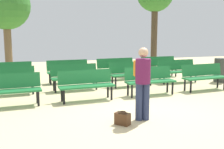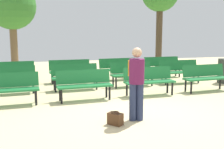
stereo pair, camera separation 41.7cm
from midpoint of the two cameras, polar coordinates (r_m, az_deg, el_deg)
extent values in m
plane|color=beige|center=(7.03, 6.75, -7.61)|extent=(24.00, 24.00, 0.00)
cube|color=#1E7238|center=(7.81, -19.28, -3.11)|extent=(1.62, 0.54, 0.05)
cube|color=#1E7238|center=(7.96, -19.34, -1.10)|extent=(1.60, 0.22, 0.40)
cylinder|color=black|center=(7.71, -14.00, -4.76)|extent=(0.06, 0.06, 0.40)
cylinder|color=black|center=(8.02, -14.16, -4.22)|extent=(0.06, 0.06, 0.40)
cube|color=#1E7238|center=(7.96, -4.18, -2.39)|extent=(1.63, 0.54, 0.05)
cube|color=#1E7238|center=(8.11, -4.53, -0.42)|extent=(1.60, 0.23, 0.40)
cylinder|color=black|center=(7.73, -8.94, -4.57)|extent=(0.06, 0.06, 0.40)
cylinder|color=black|center=(8.05, 0.97, -3.89)|extent=(0.06, 0.06, 0.40)
cylinder|color=black|center=(8.03, -9.30, -4.05)|extent=(0.06, 0.06, 0.40)
cylinder|color=black|center=(8.35, 0.26, -3.42)|extent=(0.06, 0.06, 0.40)
cube|color=#1E7238|center=(8.67, 9.23, -1.54)|extent=(1.62, 0.50, 0.05)
cube|color=#1E7238|center=(8.80, 8.71, 0.26)|extent=(1.60, 0.18, 0.40)
cylinder|color=black|center=(8.29, 5.28, -3.55)|extent=(0.06, 0.06, 0.40)
cylinder|color=black|center=(8.89, 13.72, -2.91)|extent=(0.06, 0.06, 0.40)
cylinder|color=black|center=(8.58, 4.50, -3.10)|extent=(0.06, 0.06, 0.40)
cylinder|color=black|center=(9.16, 12.72, -2.51)|extent=(0.06, 0.06, 0.40)
cube|color=#1E7238|center=(9.77, 20.22, -0.79)|extent=(1.63, 0.57, 0.05)
cube|color=#1E7238|center=(9.88, 19.57, 0.80)|extent=(1.60, 0.25, 0.40)
cylinder|color=black|center=(9.26, 17.38, -2.59)|extent=(0.06, 0.06, 0.40)
cylinder|color=black|center=(9.51, 16.25, -2.23)|extent=(0.06, 0.06, 0.40)
cylinder|color=black|center=(10.37, 22.61, -1.65)|extent=(0.06, 0.06, 0.40)
cube|color=#1E7238|center=(9.27, -19.24, -1.24)|extent=(1.63, 0.56, 0.05)
cube|color=#1E7238|center=(9.43, -19.30, 0.43)|extent=(1.60, 0.24, 0.40)
cylinder|color=black|center=(9.17, -14.80, -2.59)|extent=(0.06, 0.06, 0.40)
cylinder|color=black|center=(9.48, -14.92, -2.21)|extent=(0.06, 0.06, 0.40)
cube|color=#1E7238|center=(9.40, -6.34, -0.64)|extent=(1.62, 0.54, 0.05)
cube|color=#1E7238|center=(9.56, -6.60, 1.00)|extent=(1.60, 0.22, 0.40)
cylinder|color=black|center=(9.18, -10.40, -2.42)|extent=(0.06, 0.06, 0.40)
cylinder|color=black|center=(9.45, -1.96, -1.94)|extent=(0.06, 0.06, 0.40)
cylinder|color=black|center=(9.49, -10.65, -2.05)|extent=(0.06, 0.06, 0.40)
cylinder|color=black|center=(9.75, -2.47, -1.60)|extent=(0.06, 0.06, 0.40)
cube|color=#1E7238|center=(10.00, 5.52, -0.04)|extent=(1.63, 0.57, 0.05)
cube|color=#1E7238|center=(10.15, 5.08, 1.50)|extent=(1.60, 0.25, 0.40)
cylinder|color=black|center=(9.63, 2.09, -1.73)|extent=(0.06, 0.06, 0.40)
cylinder|color=black|center=(10.21, 9.46, -1.23)|extent=(0.06, 0.06, 0.40)
cylinder|color=black|center=(9.93, 1.43, -1.40)|extent=(0.06, 0.06, 0.40)
cylinder|color=black|center=(10.48, 8.63, -0.94)|extent=(0.06, 0.06, 0.40)
cube|color=#1E7238|center=(10.94, 15.10, 0.47)|extent=(1.61, 0.49, 0.05)
cube|color=#1E7238|center=(11.07, 14.63, 1.88)|extent=(1.60, 0.17, 0.40)
cylinder|color=black|center=(10.49, 12.22, -1.04)|extent=(0.06, 0.06, 0.40)
cylinder|color=black|center=(11.21, 18.55, -0.66)|extent=(0.06, 0.06, 0.40)
cylinder|color=black|center=(10.77, 11.42, -0.75)|extent=(0.06, 0.06, 0.40)
cylinder|color=black|center=(11.47, 17.65, -0.40)|extent=(0.06, 0.06, 0.40)
cube|color=#1E7238|center=(10.65, -19.00, 0.06)|extent=(1.62, 0.53, 0.05)
cube|color=#1E7238|center=(10.82, -19.04, 1.50)|extent=(1.60, 0.21, 0.40)
cylinder|color=black|center=(10.53, -15.15, -1.11)|extent=(0.06, 0.06, 0.40)
cylinder|color=black|center=(10.85, -15.22, -0.82)|extent=(0.06, 0.06, 0.40)
cube|color=#1E7238|center=(10.79, -7.57, 0.60)|extent=(1.61, 0.49, 0.05)
cube|color=#1E7238|center=(10.96, -7.75, 2.01)|extent=(1.60, 0.18, 0.40)
cylinder|color=black|center=(10.59, -11.16, -0.90)|extent=(0.06, 0.06, 0.40)
cylinder|color=black|center=(10.80, -3.75, -0.56)|extent=(0.06, 0.06, 0.40)
cylinder|color=black|center=(10.91, -11.31, -0.62)|extent=(0.06, 0.06, 0.40)
cylinder|color=black|center=(11.11, -4.10, -0.29)|extent=(0.06, 0.06, 0.40)
cube|color=#1E7238|center=(11.30, 2.57, 1.05)|extent=(1.63, 0.56, 0.05)
cube|color=#1E7238|center=(11.45, 2.22, 2.40)|extent=(1.60, 0.25, 0.40)
cylinder|color=black|center=(10.95, -0.56, -0.41)|extent=(0.06, 0.06, 0.40)
cylinder|color=black|center=(11.45, 6.12, -0.03)|extent=(0.06, 0.06, 0.40)
cylinder|color=black|center=(11.25, -1.06, -0.15)|extent=(0.06, 0.06, 0.40)
cylinder|color=black|center=(11.74, 5.47, 0.20)|extent=(0.06, 0.06, 0.40)
cube|color=#1E7238|center=(12.16, 11.58, 1.45)|extent=(1.61, 0.48, 0.05)
cube|color=#1E7238|center=(12.31, 11.19, 2.70)|extent=(1.60, 0.17, 0.40)
cylinder|color=black|center=(11.75, 8.86, 0.14)|extent=(0.06, 0.06, 0.40)
cylinder|color=black|center=(12.39, 14.76, 0.41)|extent=(0.06, 0.06, 0.40)
cylinder|color=black|center=(12.04, 8.23, 0.37)|extent=(0.06, 0.06, 0.40)
cylinder|color=black|center=(12.66, 14.04, 0.62)|extent=(0.06, 0.06, 0.40)
cylinder|color=#4C3A28|center=(14.47, 10.55, 7.58)|extent=(0.32, 0.32, 3.33)
cylinder|color=brown|center=(14.72, -18.92, 5.70)|extent=(0.36, 0.36, 2.52)
sphere|color=#387A2D|center=(14.75, -19.33, 13.35)|extent=(2.36, 2.36, 2.36)
cylinder|color=navy|center=(6.27, 7.70, -5.67)|extent=(0.16, 0.16, 0.85)
cylinder|color=navy|center=(6.23, 6.26, -5.73)|extent=(0.16, 0.16, 0.85)
cylinder|color=#601947|center=(6.11, 7.11, 0.66)|extent=(0.39, 0.39, 0.55)
sphere|color=tan|center=(6.06, 7.19, 4.54)|extent=(0.22, 0.22, 0.22)
cube|color=orange|center=(6.35, 6.60, 1.25)|extent=(0.30, 0.22, 0.36)
cube|color=#4C2D19|center=(6.00, 2.70, -9.21)|extent=(0.34, 0.36, 0.26)
torus|color=#4C2D19|center=(5.95, 2.71, -7.84)|extent=(0.16, 0.16, 0.02)
cylinder|color=#383D38|center=(11.59, 23.20, 0.71)|extent=(0.48, 0.48, 0.94)
camera|label=1|loc=(0.21, -88.71, 0.21)|focal=44.02mm
camera|label=2|loc=(0.21, 91.29, -0.21)|focal=44.02mm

